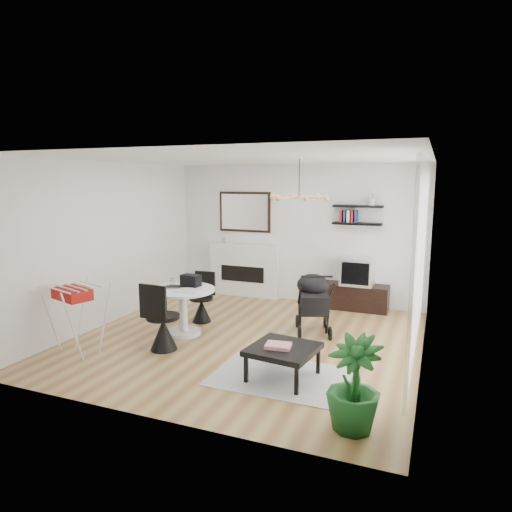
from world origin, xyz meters
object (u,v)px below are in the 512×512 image
at_px(stroller, 313,305).
at_px(drying_rack, 77,318).
at_px(fireplace, 244,263).
at_px(coffee_table, 283,350).
at_px(potted_plant, 354,384).
at_px(dining_table, 183,304).
at_px(tv_console, 354,297).
at_px(crt_tv, 357,271).

bearing_deg(stroller, drying_rack, -163.66).
relative_size(fireplace, coffee_table, 2.52).
bearing_deg(stroller, potted_plant, -87.68).
relative_size(fireplace, dining_table, 2.15).
distance_m(tv_console, coffee_table, 3.39).
relative_size(crt_tv, coffee_table, 0.68).
distance_m(fireplace, potted_plant, 5.33).
height_order(crt_tv, stroller, stroller).
bearing_deg(stroller, tv_console, 56.32).
bearing_deg(potted_plant, drying_rack, 171.57).
xyz_separation_m(dining_table, drying_rack, (-0.96, -1.22, 0.02)).
height_order(fireplace, tv_console, fireplace).
bearing_deg(coffee_table, dining_table, 154.02).
height_order(drying_rack, stroller, stroller).
bearing_deg(dining_table, coffee_table, -25.98).
height_order(dining_table, coffee_table, dining_table).
distance_m(fireplace, stroller, 2.59).
bearing_deg(crt_tv, potted_plant, -80.80).
height_order(crt_tv, coffee_table, crt_tv).
bearing_deg(fireplace, tv_console, -3.84).
bearing_deg(crt_tv, tv_console, 176.43).
height_order(fireplace, dining_table, fireplace).
relative_size(tv_console, potted_plant, 1.35).
height_order(crt_tv, dining_table, crt_tv).
xyz_separation_m(crt_tv, potted_plant, (0.68, -4.22, -0.26)).
distance_m(fireplace, crt_tv, 2.37).
xyz_separation_m(drying_rack, stroller, (2.81, 2.09, -0.07)).
height_order(stroller, potted_plant, stroller).
relative_size(fireplace, tv_console, 1.71).
height_order(tv_console, stroller, stroller).
bearing_deg(tv_console, stroller, -103.45).
relative_size(dining_table, drying_rack, 1.04).
relative_size(crt_tv, dining_table, 0.58).
bearing_deg(drying_rack, tv_console, 66.67).
xyz_separation_m(stroller, potted_plant, (1.11, -2.67, 0.03)).
height_order(tv_console, drying_rack, drying_rack).
bearing_deg(crt_tv, fireplace, 176.17).
bearing_deg(potted_plant, dining_table, 148.66).
distance_m(crt_tv, coffee_table, 3.41).
relative_size(fireplace, stroller, 2.09).
bearing_deg(coffee_table, potted_plant, -40.34).
xyz_separation_m(fireplace, crt_tv, (2.36, -0.16, 0.04)).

